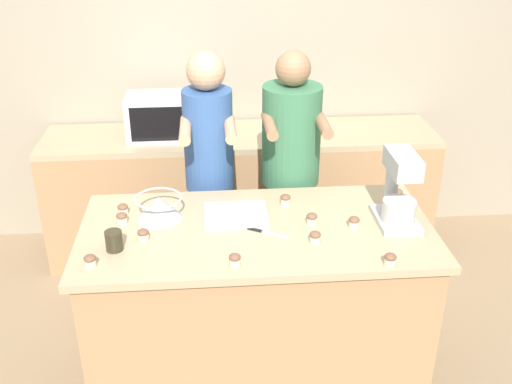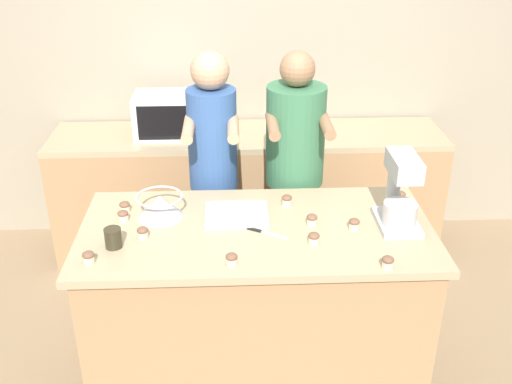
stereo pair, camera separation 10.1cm
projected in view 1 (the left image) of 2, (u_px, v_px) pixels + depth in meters
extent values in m
plane|color=#937A5B|center=(257.00, 371.00, 3.45)|extent=(16.00, 16.00, 0.00)
cube|color=gray|center=(237.00, 63.00, 4.39)|extent=(10.00, 0.06, 2.70)
cube|color=#A87F56|center=(257.00, 307.00, 3.25)|extent=(1.72, 0.82, 0.91)
cube|color=tan|center=(257.00, 231.00, 3.03)|extent=(1.79, 0.88, 0.04)
cube|color=#A87F56|center=(241.00, 194.00, 4.48)|extent=(2.80, 0.60, 0.89)
cube|color=tan|center=(241.00, 136.00, 4.27)|extent=(2.80, 0.60, 0.04)
cylinder|color=#33384C|center=(212.00, 248.00, 3.82)|extent=(0.22, 0.22, 0.88)
cylinder|color=#335693|center=(208.00, 140.00, 3.49)|extent=(0.29, 0.29, 0.60)
sphere|color=tan|center=(206.00, 71.00, 3.31)|extent=(0.22, 0.22, 0.22)
cylinder|color=tan|center=(185.00, 130.00, 3.27)|extent=(0.06, 0.34, 0.06)
cylinder|color=tan|center=(230.00, 128.00, 3.29)|extent=(0.06, 0.34, 0.06)
cylinder|color=#33384C|center=(288.00, 243.00, 3.85)|extent=(0.27, 0.27, 0.90)
cylinder|color=#38704C|center=(291.00, 135.00, 3.52)|extent=(0.35, 0.35, 0.59)
sphere|color=#936B4C|center=(293.00, 68.00, 3.34)|extent=(0.20, 0.20, 0.20)
cylinder|color=#936B4C|center=(270.00, 125.00, 3.30)|extent=(0.06, 0.34, 0.06)
cylinder|color=#936B4C|center=(322.00, 123.00, 3.32)|extent=(0.06, 0.34, 0.06)
cube|color=#B2B7BC|center=(395.00, 219.00, 3.07)|extent=(0.20, 0.30, 0.03)
cylinder|color=#B2B7BC|center=(392.00, 184.00, 3.11)|extent=(0.07, 0.07, 0.26)
cube|color=#B2B7BC|center=(403.00, 163.00, 2.92)|extent=(0.13, 0.26, 0.10)
cylinder|color=#BCBCC1|center=(399.00, 211.00, 3.01)|extent=(0.17, 0.17, 0.11)
cone|color=#BCBCC1|center=(159.00, 208.00, 3.08)|extent=(0.24, 0.24, 0.12)
torus|color=#BCBCC1|center=(158.00, 198.00, 3.06)|extent=(0.25, 0.25, 0.01)
cube|color=#BCBCC1|center=(236.00, 215.00, 3.12)|extent=(0.33, 0.27, 0.02)
cube|color=white|center=(236.00, 212.00, 3.11)|extent=(0.27, 0.21, 0.02)
cube|color=silver|center=(167.00, 116.00, 4.16)|extent=(0.55, 0.32, 0.30)
cube|color=black|center=(158.00, 124.00, 4.01)|extent=(0.37, 0.01, 0.24)
cube|color=#2D2D2D|center=(195.00, 123.00, 4.03)|extent=(0.11, 0.01, 0.24)
cylinder|color=#332D1E|center=(114.00, 241.00, 2.82)|extent=(0.08, 0.08, 0.10)
cube|color=#BCBCC1|center=(275.00, 234.00, 2.96)|extent=(0.13, 0.08, 0.01)
cube|color=black|center=(255.00, 230.00, 3.00)|extent=(0.08, 0.05, 0.01)
cylinder|color=beige|center=(312.00, 221.00, 3.05)|extent=(0.05, 0.05, 0.04)
ellipsoid|color=brown|center=(312.00, 216.00, 3.04)|extent=(0.06, 0.06, 0.03)
cylinder|color=beige|center=(390.00, 262.00, 2.71)|extent=(0.05, 0.05, 0.04)
ellipsoid|color=brown|center=(390.00, 257.00, 2.70)|extent=(0.06, 0.06, 0.03)
cylinder|color=beige|center=(90.00, 263.00, 2.70)|extent=(0.05, 0.05, 0.04)
ellipsoid|color=brown|center=(90.00, 258.00, 2.69)|extent=(0.06, 0.06, 0.03)
cylinder|color=beige|center=(143.00, 237.00, 2.91)|extent=(0.05, 0.05, 0.04)
ellipsoid|color=brown|center=(143.00, 232.00, 2.89)|extent=(0.06, 0.06, 0.03)
cylinder|color=beige|center=(315.00, 239.00, 2.89)|extent=(0.05, 0.05, 0.04)
ellipsoid|color=brown|center=(315.00, 235.00, 2.88)|extent=(0.06, 0.06, 0.03)
cylinder|color=beige|center=(123.00, 211.00, 3.14)|extent=(0.05, 0.05, 0.04)
ellipsoid|color=brown|center=(123.00, 207.00, 3.13)|extent=(0.06, 0.06, 0.03)
cylinder|color=beige|center=(354.00, 224.00, 3.02)|extent=(0.05, 0.05, 0.04)
ellipsoid|color=brown|center=(354.00, 220.00, 3.01)|extent=(0.06, 0.06, 0.03)
cylinder|color=beige|center=(285.00, 202.00, 3.24)|extent=(0.05, 0.05, 0.04)
ellipsoid|color=brown|center=(285.00, 197.00, 3.23)|extent=(0.06, 0.06, 0.03)
cylinder|color=beige|center=(235.00, 262.00, 2.71)|extent=(0.05, 0.05, 0.04)
ellipsoid|color=brown|center=(235.00, 257.00, 2.70)|extent=(0.06, 0.06, 0.03)
cylinder|color=beige|center=(397.00, 196.00, 3.30)|extent=(0.05, 0.05, 0.04)
ellipsoid|color=brown|center=(398.00, 192.00, 3.29)|extent=(0.06, 0.06, 0.03)
cylinder|color=beige|center=(122.00, 220.00, 3.06)|extent=(0.05, 0.05, 0.04)
ellipsoid|color=brown|center=(122.00, 216.00, 3.04)|extent=(0.06, 0.06, 0.03)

